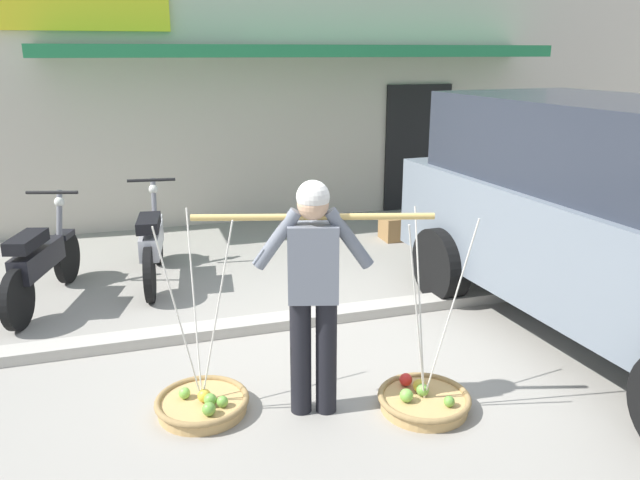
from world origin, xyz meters
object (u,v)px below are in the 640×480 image
parked_truck (632,219)px  motorcycle_second_in_row (153,243)px  fruit_basket_left_side (424,399)px  motorcycle_nearest_shop (41,263)px  fruit_basket_right_side (203,403)px  wooden_crate (398,228)px  fruit_vendor (313,284)px

parked_truck → motorcycle_second_in_row: bearing=144.6°
fruit_basket_left_side → motorcycle_nearest_shop: fruit_basket_left_side is taller
fruit_basket_left_side → parked_truck: bearing=13.4°
fruit_basket_right_side → wooden_crate: bearing=48.8°
wooden_crate → fruit_vendor: bearing=-121.9°
wooden_crate → fruit_basket_left_side: bearing=-111.6°
fruit_basket_left_side → parked_truck: size_ratio=0.30×
motorcycle_nearest_shop → parked_truck: 5.57m
motorcycle_second_in_row → wooden_crate: (3.30, 0.71, -0.29)m
fruit_basket_left_side → motorcycle_nearest_shop: bearing=134.2°
fruit_vendor → fruit_basket_right_side: (-0.77, 0.21, -0.90)m
fruit_vendor → wooden_crate: bearing=58.1°
motorcycle_second_in_row → wooden_crate: motorcycle_second_in_row is taller
fruit_vendor → motorcycle_second_in_row: 3.24m
fruit_basket_right_side → wooden_crate: 4.73m
fruit_vendor → motorcycle_nearest_shop: 3.44m
fruit_vendor → motorcycle_nearest_shop: bearing=127.4°
motorcycle_nearest_shop → motorcycle_second_in_row: 1.16m
fruit_vendor → parked_truck: bearing=5.8°
fruit_basket_right_side → motorcycle_second_in_row: bearing=93.7°
fruit_vendor → fruit_basket_left_side: bearing=-15.6°
fruit_vendor → parked_truck: (2.92, 0.30, 0.15)m
motorcycle_second_in_row → fruit_vendor: bearing=-72.6°
parked_truck → fruit_vendor: bearing=-174.2°
motorcycle_second_in_row → fruit_basket_left_side: bearing=-62.2°
fruit_basket_right_side → motorcycle_nearest_shop: 2.83m
fruit_basket_left_side → motorcycle_second_in_row: fruit_basket_left_side is taller
fruit_basket_right_side → motorcycle_nearest_shop: bearing=117.5°
motorcycle_second_in_row → wooden_crate: bearing=12.2°
fruit_vendor → wooden_crate: 4.51m
motorcycle_second_in_row → parked_truck: parked_truck is taller
fruit_basket_right_side → wooden_crate: (3.11, 3.55, 0.09)m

